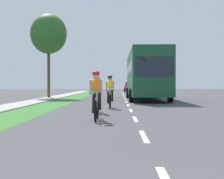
% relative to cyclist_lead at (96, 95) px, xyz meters
% --- Properties ---
extents(ground_plane, '(120.00, 120.00, 0.00)m').
position_rel_cyclist_lead_xyz_m(ground_plane, '(1.26, 11.30, -0.81)').
color(ground_plane, '#424244').
extents(grass_verge, '(1.88, 70.00, 0.01)m').
position_rel_cyclist_lead_xyz_m(grass_verge, '(-3.09, 11.30, -0.81)').
color(grass_verge, '#38722D').
rests_on(grass_verge, ground_plane).
extents(sidewalk_concrete, '(1.57, 70.00, 0.10)m').
position_rel_cyclist_lead_xyz_m(sidewalk_concrete, '(-4.82, 11.30, -0.81)').
color(sidewalk_concrete, '#9E998E').
rests_on(sidewalk_concrete, ground_plane).
extents(lane_markings_center, '(0.12, 54.07, 0.01)m').
position_rel_cyclist_lead_xyz_m(lane_markings_center, '(1.26, 15.30, -0.81)').
color(lane_markings_center, white).
rests_on(lane_markings_center, ground_plane).
extents(cyclist_lead, '(0.42, 1.72, 1.58)m').
position_rel_cyclist_lead_xyz_m(cyclist_lead, '(0.00, 0.00, 0.00)').
color(cyclist_lead, black).
rests_on(cyclist_lead, ground_plane).
extents(cyclist_trailing, '(0.42, 1.72, 1.58)m').
position_rel_cyclist_lead_xyz_m(cyclist_trailing, '(-0.16, 2.93, 0.00)').
color(cyclist_trailing, black).
rests_on(cyclist_trailing, ground_plane).
extents(cyclist_distant, '(0.42, 1.72, 1.58)m').
position_rel_cyclist_lead_xyz_m(cyclist_distant, '(0.32, 5.50, 0.00)').
color(cyclist_distant, black).
rests_on(cyclist_distant, ground_plane).
extents(bus_dark_green, '(2.78, 11.60, 3.48)m').
position_rel_cyclist_lead_xyz_m(bus_dark_green, '(2.80, 14.74, 1.17)').
color(bus_dark_green, '#194C2D').
rests_on(bus_dark_green, ground_plane).
extents(pickup_silver, '(2.22, 5.10, 1.64)m').
position_rel_cyclist_lead_xyz_m(pickup_silver, '(2.97, 33.47, 0.02)').
color(pickup_silver, '#A5A8AD').
rests_on(pickup_silver, ground_plane).
extents(sedan_red, '(1.98, 4.30, 1.52)m').
position_rel_cyclist_lead_xyz_m(sedan_red, '(2.67, 42.85, -0.04)').
color(sedan_red, red).
rests_on(sedan_red, ground_plane).
extents(street_tree_near, '(3.07, 3.07, 7.12)m').
position_rel_cyclist_lead_xyz_m(street_tree_near, '(-5.17, 17.98, 4.60)').
color(street_tree_near, brown).
rests_on(street_tree_near, ground_plane).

